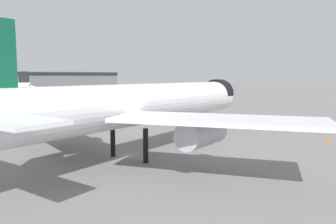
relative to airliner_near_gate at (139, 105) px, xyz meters
The scene contains 5 objects.
ground 8.29m from the airliner_near_gate, 121.68° to the left, with size 900.00×900.00×0.00m, color slate.
airliner_near_gate is the anchor object (origin of this frame).
service_truck_front 38.33m from the airliner_near_gate, 16.29° to the left, with size 5.96×4.24×3.00m.
baggage_tug_wing 37.87m from the airliner_near_gate, 75.28° to the left, with size 3.54×3.22×1.85m.
traffic_cone_near_nose 37.36m from the airliner_near_gate, 16.84° to the right, with size 0.62×0.62×0.77m, color #F2600C.
Camera 1 is at (-22.93, -46.00, 12.47)m, focal length 34.91 mm.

